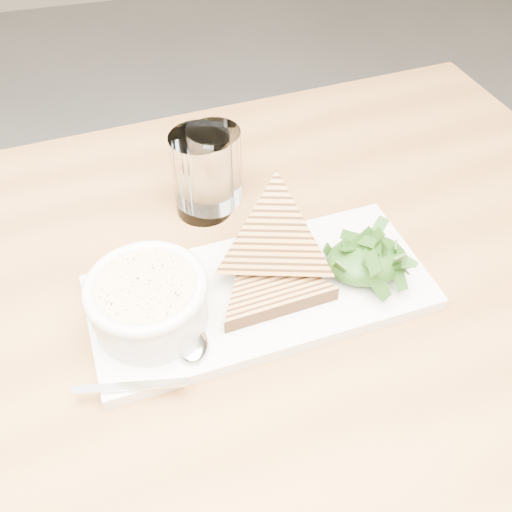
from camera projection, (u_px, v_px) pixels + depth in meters
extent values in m
cube|color=#A7713B|center=(162.00, 359.00, 0.64)|extent=(1.42, 1.01, 0.04)
cylinder|color=#A7713B|center=(427.00, 252.00, 1.30)|extent=(0.06, 0.06, 0.73)
cube|color=white|center=(260.00, 292.00, 0.67)|extent=(0.41, 0.21, 0.02)
cylinder|color=white|center=(149.00, 306.00, 0.62)|extent=(0.13, 0.13, 0.05)
cylinder|color=beige|center=(146.00, 288.00, 0.60)|extent=(0.11, 0.11, 0.01)
torus|color=white|center=(145.00, 287.00, 0.60)|extent=(0.13, 0.13, 0.01)
ellipsoid|color=#183B12|center=(367.00, 260.00, 0.67)|extent=(0.10, 0.08, 0.04)
ellipsoid|color=silver|center=(192.00, 345.00, 0.61)|extent=(0.04, 0.05, 0.01)
cube|color=silver|center=(130.00, 386.00, 0.57)|extent=(0.12, 0.03, 0.00)
cylinder|color=white|center=(202.00, 175.00, 0.75)|extent=(0.08, 0.08, 0.12)
cylinder|color=white|center=(215.00, 166.00, 0.77)|extent=(0.07, 0.07, 0.11)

